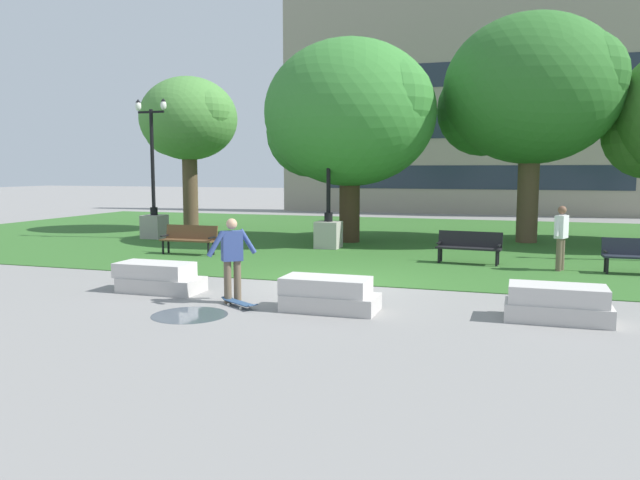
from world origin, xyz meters
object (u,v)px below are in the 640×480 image
(person_skateboarder, at_px, (232,255))
(park_bench_near_right, at_px, (640,254))
(concrete_block_right, at_px, (557,304))
(park_bench_far_left, at_px, (469,245))
(lamp_post_center, at_px, (154,211))
(park_bench_near_left, at_px, (190,238))
(lamp_post_right, at_px, (328,216))
(skateboard, at_px, (239,303))
(concrete_block_left, at_px, (328,295))
(person_bystander_near_lawn, at_px, (561,234))
(concrete_block_center, at_px, (158,278))

(person_skateboarder, distance_m, park_bench_near_right, 10.50)
(concrete_block_right, distance_m, park_bench_far_left, 6.68)
(park_bench_far_left, bearing_deg, concrete_block_right, -72.16)
(lamp_post_center, bearing_deg, park_bench_far_left, -13.28)
(park_bench_near_left, bearing_deg, lamp_post_right, 37.13)
(skateboard, distance_m, lamp_post_right, 9.29)
(concrete_block_left, height_order, park_bench_far_left, park_bench_far_left)
(concrete_block_right, distance_m, skateboard, 5.91)
(park_bench_near_left, bearing_deg, lamp_post_center, 135.02)
(concrete_block_right, distance_m, person_bystander_near_lawn, 5.85)
(person_skateboarder, distance_m, lamp_post_center, 12.54)
(person_skateboarder, height_order, lamp_post_center, lamp_post_center)
(lamp_post_center, bearing_deg, person_skateboarder, -50.26)
(concrete_block_right, relative_size, park_bench_near_right, 0.99)
(person_skateboarder, height_order, park_bench_near_left, person_skateboarder)
(concrete_block_left, bearing_deg, person_bystander_near_lawn, 54.62)
(lamp_post_right, bearing_deg, park_bench_far_left, -23.46)
(park_bench_near_left, bearing_deg, park_bench_near_right, 0.94)
(concrete_block_left, height_order, lamp_post_center, lamp_post_center)
(person_skateboarder, height_order, park_bench_far_left, person_skateboarder)
(park_bench_near_right, bearing_deg, person_bystander_near_lawn, -178.40)
(skateboard, distance_m, park_bench_far_left, 8.06)
(person_skateboarder, distance_m, skateboard, 0.97)
(person_bystander_near_lawn, bearing_deg, lamp_post_center, 166.76)
(concrete_block_left, distance_m, park_bench_near_right, 8.98)
(park_bench_near_left, xyz_separation_m, park_bench_far_left, (8.54, 0.71, 0.00))
(concrete_block_right, bearing_deg, concrete_block_center, 179.01)
(concrete_block_left, xyz_separation_m, person_skateboarder, (-2.03, 0.05, 0.66))
(park_bench_near_left, relative_size, park_bench_near_right, 0.99)
(concrete_block_right, bearing_deg, skateboard, -172.94)
(person_skateboarder, relative_size, person_bystander_near_lawn, 1.00)
(concrete_block_center, relative_size, lamp_post_center, 0.36)
(park_bench_near_left, height_order, park_bench_near_right, same)
(concrete_block_right, bearing_deg, park_bench_near_left, 151.93)
(concrete_block_left, height_order, park_bench_near_left, park_bench_near_left)
(concrete_block_center, bearing_deg, skateboard, -20.18)
(lamp_post_right, height_order, person_bystander_near_lawn, lamp_post_right)
(concrete_block_left, distance_m, person_bystander_near_lawn, 7.73)
(person_bystander_near_lawn, bearing_deg, skateboard, -133.55)
(person_skateboarder, height_order, person_bystander_near_lawn, person_bystander_near_lawn)
(person_bystander_near_lawn, bearing_deg, concrete_block_left, -125.38)
(person_skateboarder, relative_size, skateboard, 1.77)
(skateboard, bearing_deg, park_bench_near_right, 39.05)
(concrete_block_right, xyz_separation_m, park_bench_near_right, (2.25, 5.86, 0.23))
(park_bench_near_left, bearing_deg, concrete_block_right, -28.07)
(concrete_block_right, xyz_separation_m, park_bench_near_left, (-10.59, 5.65, 0.23))
(park_bench_near_right, height_order, lamp_post_right, lamp_post_right)
(park_bench_near_left, distance_m, lamp_post_right, 4.69)
(person_bystander_near_lawn, bearing_deg, park_bench_near_right, 1.60)
(concrete_block_center, relative_size, concrete_block_left, 1.04)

